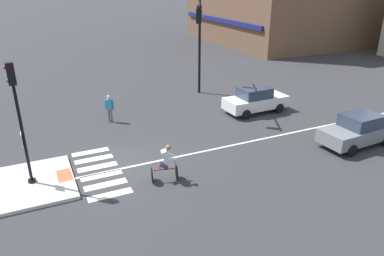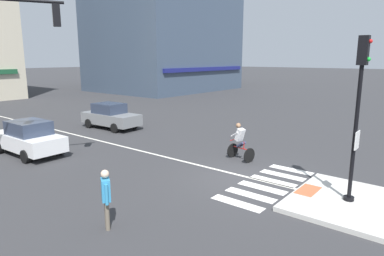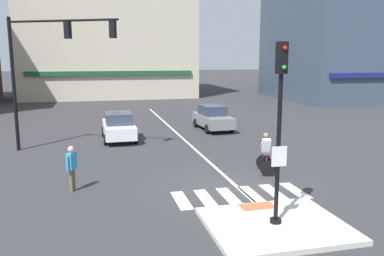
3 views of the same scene
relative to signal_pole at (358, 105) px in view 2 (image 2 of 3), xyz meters
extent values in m
plane|color=#333335|center=(0.00, 3.66, -3.17)|extent=(300.00, 300.00, 0.00)
cube|color=beige|center=(0.00, 0.01, -3.10)|extent=(3.87, 3.29, 0.15)
cube|color=#DB5B38|center=(0.00, 1.30, -3.02)|extent=(1.10, 0.60, 0.01)
cylinder|color=black|center=(0.00, 0.01, -2.96)|extent=(0.32, 0.32, 0.12)
cylinder|color=black|center=(0.00, 0.01, -0.87)|extent=(0.12, 0.12, 4.07)
cube|color=white|center=(0.00, -0.07, -1.07)|extent=(0.44, 0.03, 0.56)
cube|color=black|center=(0.00, 0.01, 1.59)|extent=(0.24, 0.28, 0.84)
sphere|color=red|center=(0.00, -0.15, 1.84)|extent=(0.12, 0.12, 0.12)
sphere|color=green|center=(0.00, -0.15, 1.34)|extent=(0.12, 0.12, 0.12)
cube|color=silver|center=(-2.12, 2.79, -3.17)|extent=(0.44, 1.80, 0.01)
cube|color=silver|center=(-1.27, 2.79, -3.17)|extent=(0.44, 1.80, 0.01)
cube|color=silver|center=(-0.42, 2.79, -3.17)|extent=(0.44, 1.80, 0.01)
cube|color=silver|center=(0.42, 2.79, -3.17)|extent=(0.44, 1.80, 0.01)
cube|color=silver|center=(1.27, 2.79, -3.17)|extent=(0.44, 1.80, 0.01)
cube|color=silver|center=(2.12, 2.79, -3.17)|extent=(0.44, 1.80, 0.01)
cube|color=silver|center=(0.20, 13.66, -3.17)|extent=(0.14, 28.00, 0.01)
cube|color=black|center=(-3.89, 9.62, 2.91)|extent=(0.37, 0.38, 0.80)
sphere|color=gold|center=(-3.82, 9.77, 2.91)|extent=(0.12, 0.12, 0.12)
cube|color=#3D4C60|center=(25.58, 32.09, 5.06)|extent=(18.32, 14.92, 16.47)
cube|color=navy|center=(25.58, 24.48, -0.07)|extent=(16.49, 0.30, 0.50)
cube|color=white|center=(-3.55, 13.55, -2.52)|extent=(1.78, 4.13, 0.70)
cube|color=#2D384C|center=(-3.55, 13.40, -1.85)|extent=(1.52, 1.93, 0.64)
cylinder|color=black|center=(-2.74, 14.84, -2.87)|extent=(0.19, 0.60, 0.60)
cylinder|color=black|center=(-4.36, 12.27, -2.87)|extent=(0.19, 0.60, 0.60)
cylinder|color=black|center=(-2.69, 12.30, -2.87)|extent=(0.19, 0.60, 0.60)
cube|color=slate|center=(2.81, 15.45, -2.52)|extent=(1.88, 4.17, 0.70)
cube|color=#2D384C|center=(2.81, 15.60, -1.85)|extent=(1.56, 1.96, 0.64)
cylinder|color=black|center=(3.70, 14.22, -2.87)|extent=(0.21, 0.61, 0.60)
cylinder|color=black|center=(2.04, 14.14, -2.87)|extent=(0.21, 0.61, 0.60)
cylinder|color=black|center=(3.59, 16.76, -2.87)|extent=(0.21, 0.61, 0.60)
cylinder|color=black|center=(1.92, 16.68, -2.87)|extent=(0.21, 0.61, 0.60)
cylinder|color=black|center=(2.15, 5.66, -2.84)|extent=(0.65, 0.20, 0.66)
cylinder|color=black|center=(1.89, 4.64, -2.84)|extent=(0.65, 0.20, 0.66)
cylinder|color=#B21E1E|center=(2.02, 5.15, -2.62)|extent=(0.26, 0.88, 0.05)
cylinder|color=#B21E1E|center=(1.98, 4.98, -2.44)|extent=(0.04, 0.04, 0.30)
cylinder|color=#B21E1E|center=(2.14, 5.61, -2.32)|extent=(0.44, 0.14, 0.04)
cylinder|color=#2D334C|center=(1.94, 5.15, -2.44)|extent=(0.21, 0.41, 0.33)
cylinder|color=#2D334C|center=(2.09, 5.11, -2.44)|extent=(0.21, 0.41, 0.33)
cube|color=silver|center=(2.04, 5.23, -2.01)|extent=(0.42, 0.45, 0.60)
sphere|color=#936B4C|center=(2.07, 5.35, -1.60)|extent=(0.22, 0.22, 0.22)
cylinder|color=silver|center=(1.93, 5.44, -2.01)|extent=(0.19, 0.46, 0.31)
cylinder|color=silver|center=(2.24, 5.36, -2.01)|extent=(0.19, 0.46, 0.31)
cylinder|color=#6B6051|center=(-5.79, 4.60, -2.76)|extent=(0.12, 0.12, 0.82)
cylinder|color=#6B6051|center=(-5.70, 4.73, -2.76)|extent=(0.12, 0.12, 0.82)
cube|color=#338CBF|center=(-5.74, 4.67, -2.05)|extent=(0.38, 0.42, 0.60)
cylinder|color=#338CBF|center=(-5.87, 4.47, -2.10)|extent=(0.09, 0.09, 0.56)
cylinder|color=#338CBF|center=(-5.62, 4.86, -2.10)|extent=(0.09, 0.09, 0.56)
sphere|color=beige|center=(-5.74, 4.67, -1.61)|extent=(0.22, 0.22, 0.22)
camera|label=1|loc=(14.69, 0.54, 4.90)|focal=33.88mm
camera|label=2|loc=(-10.90, -2.44, 1.38)|focal=31.78mm
camera|label=3|loc=(-4.83, -9.70, 1.57)|focal=37.01mm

